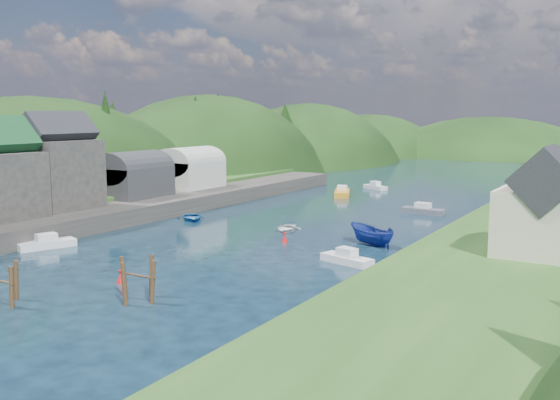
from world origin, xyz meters
The scene contains 12 objects.
ground centered at (0.00, 50.00, 0.00)m, with size 600.00×600.00×0.00m, color black.
hillside_left centered at (-45.00, 75.00, -8.03)m, with size 44.00×245.56×52.00m.
far_hills centered at (1.22, 174.01, -10.80)m, with size 103.00×68.00×44.00m.
hill_trees centered at (-0.17, 65.05, 11.13)m, with size 91.67×149.50×12.73m.
quay_left centered at (-24.00, 20.00, 1.00)m, with size 12.00×110.00×2.00m, color #2D2B28.
terrace_left_grass centered at (-31.00, 20.00, 1.25)m, with size 12.00×110.00×2.50m, color #234719.
boat_sheds centered at (-26.00, 39.00, 5.27)m, with size 7.00×21.00×7.50m.
terrace_right centered at (25.00, 40.00, 1.20)m, with size 16.00×120.00×2.40m, color #234719.
piling_cluster_far centered at (3.09, 3.36, 1.25)m, with size 3.22×3.00×3.64m.
channel_buoy_near centered at (-1.32, 6.02, 0.48)m, with size 0.70×0.70×1.10m.
channel_buoy_far centered at (1.82, 25.89, 0.48)m, with size 0.70×0.70×1.10m.
moored_boats centered at (-0.75, 30.33, 0.57)m, with size 35.93×93.04×2.18m.
Camera 1 is at (33.59, -28.12, 13.19)m, focal length 40.00 mm.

